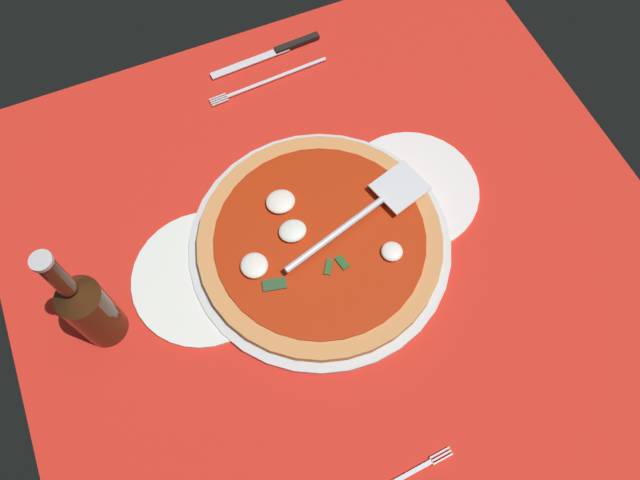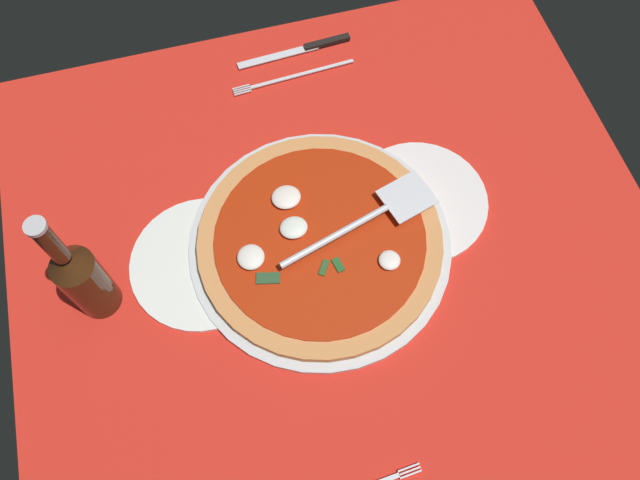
# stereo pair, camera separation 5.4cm
# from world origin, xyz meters

# --- Properties ---
(ground_plane) EXTENTS (0.97, 0.97, 0.01)m
(ground_plane) POSITION_xyz_m (0.00, 0.00, -0.00)
(ground_plane) COLOR red
(checker_pattern) EXTENTS (0.97, 0.97, 0.00)m
(checker_pattern) POSITION_xyz_m (-0.00, 0.00, 0.00)
(checker_pattern) COLOR white
(checker_pattern) RESTS_ON ground_plane
(pizza_pan) EXTENTS (0.39, 0.39, 0.01)m
(pizza_pan) POSITION_xyz_m (-0.03, 0.04, 0.01)
(pizza_pan) COLOR silver
(pizza_pan) RESTS_ON ground_plane
(dinner_plate_left) EXTENTS (0.21, 0.21, 0.01)m
(dinner_plate_left) POSITION_xyz_m (-0.20, 0.06, 0.01)
(dinner_plate_left) COLOR white
(dinner_plate_left) RESTS_ON ground_plane
(dinner_plate_right) EXTENTS (0.21, 0.21, 0.01)m
(dinner_plate_right) POSITION_xyz_m (0.14, 0.07, 0.01)
(dinner_plate_right) COLOR white
(dinner_plate_right) RESTS_ON ground_plane
(pizza) EXTENTS (0.36, 0.36, 0.03)m
(pizza) POSITION_xyz_m (-0.03, 0.04, 0.02)
(pizza) COLOR #D3874B
(pizza) RESTS_ON pizza_pan
(pizza_server) EXTENTS (0.25, 0.11, 0.01)m
(pizza_server) POSITION_xyz_m (0.05, 0.05, 0.05)
(pizza_server) COLOR silver
(pizza_server) RESTS_ON pizza
(place_setting_far) EXTENTS (0.22, 0.13, 0.01)m
(place_setting_far) POSITION_xyz_m (0.03, 0.39, 0.00)
(place_setting_far) COLOR silver
(place_setting_far) RESTS_ON ground_plane
(beer_bottle) EXTENTS (0.06, 0.06, 0.24)m
(beer_bottle) POSITION_xyz_m (-0.35, 0.04, 0.09)
(beer_bottle) COLOR #3A1F0D
(beer_bottle) RESTS_ON ground_plane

